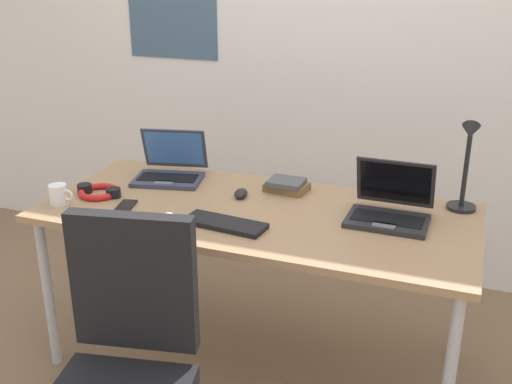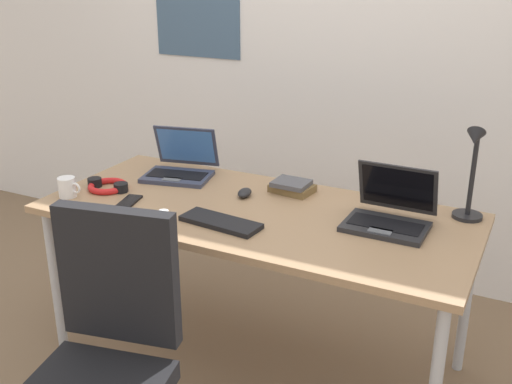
% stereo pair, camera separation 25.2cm
% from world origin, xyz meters
% --- Properties ---
extents(ground_plane, '(12.00, 12.00, 0.00)m').
position_xyz_m(ground_plane, '(0.00, 0.00, 0.00)').
color(ground_plane, '#7A6047').
extents(wall_back, '(6.00, 0.13, 2.60)m').
position_xyz_m(wall_back, '(-0.00, 1.10, 1.30)').
color(wall_back, silver).
rests_on(wall_back, ground_plane).
extents(desk, '(1.80, 0.80, 0.74)m').
position_xyz_m(desk, '(0.00, 0.00, 0.68)').
color(desk, '#9E7A56').
rests_on(desk, ground_plane).
extents(desk_lamp, '(0.12, 0.18, 0.40)m').
position_xyz_m(desk_lamp, '(0.80, 0.28, 0.94)').
color(desk_lamp, black).
rests_on(desk_lamp, desk).
extents(laptop_far_corner, '(0.32, 0.30, 0.23)m').
position_xyz_m(laptop_far_corner, '(0.53, 0.10, 0.79)').
color(laptop_far_corner, '#232326').
rests_on(laptop_far_corner, desk).
extents(laptop_front_right, '(0.36, 0.34, 0.22)m').
position_xyz_m(laptop_front_right, '(-0.52, 0.22, 0.79)').
color(laptop_front_right, '#33384C').
rests_on(laptop_front_right, desk).
extents(external_keyboard, '(0.34, 0.15, 0.02)m').
position_xyz_m(external_keyboard, '(-0.06, -0.20, 0.75)').
color(external_keyboard, black).
rests_on(external_keyboard, desk).
extents(computer_mouse, '(0.07, 0.10, 0.03)m').
position_xyz_m(computer_mouse, '(-0.11, 0.12, 0.76)').
color(computer_mouse, black).
rests_on(computer_mouse, desk).
extents(cell_phone, '(0.09, 0.15, 0.01)m').
position_xyz_m(cell_phone, '(-0.52, -0.17, 0.74)').
color(cell_phone, black).
rests_on(cell_phone, desk).
extents(headphones, '(0.21, 0.18, 0.04)m').
position_xyz_m(headphones, '(-0.71, -0.08, 0.76)').
color(headphones, red).
rests_on(headphones, desk).
extents(pill_bottle, '(0.04, 0.04, 0.08)m').
position_xyz_m(pill_bottle, '(-0.23, -0.33, 0.78)').
color(pill_bottle, gold).
rests_on(pill_bottle, desk).
extents(book_stack, '(0.20, 0.15, 0.05)m').
position_xyz_m(book_stack, '(0.05, 0.26, 0.77)').
color(book_stack, brown).
rests_on(book_stack, desk).
extents(coffee_mug, '(0.11, 0.08, 0.09)m').
position_xyz_m(coffee_mug, '(-0.81, -0.23, 0.78)').
color(coffee_mug, white).
rests_on(coffee_mug, desk).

